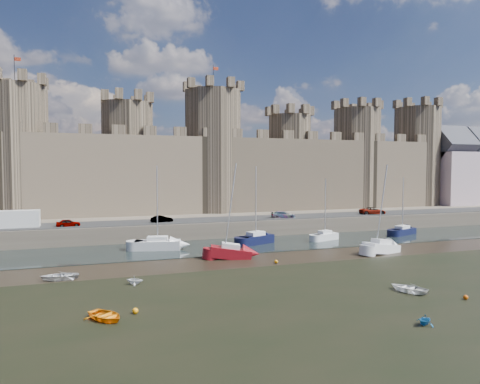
{
  "coord_description": "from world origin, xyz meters",
  "views": [
    {
      "loc": [
        -19.63,
        -31.7,
        10.53
      ],
      "look_at": [
        -1.43,
        22.0,
        7.56
      ],
      "focal_mm": 32.0,
      "sensor_mm": 36.0,
      "label": 1
    }
  ],
  "objects_px": {
    "sailboat_4": "(231,252)",
    "car_1": "(162,219)",
    "van": "(18,219)",
    "sailboat_5": "(381,247)",
    "sailboat_2": "(325,236)",
    "sailboat_1": "(256,238)",
    "sailboat_0": "(158,244)",
    "car_2": "(283,215)",
    "sailboat_3": "(402,231)",
    "dinghy_1": "(425,320)",
    "dinghy_0": "(106,316)",
    "car_3": "(373,211)",
    "car_0": "(68,223)"
  },
  "relations": [
    {
      "from": "car_2",
      "to": "sailboat_2",
      "type": "height_order",
      "value": "sailboat_2"
    },
    {
      "from": "sailboat_4",
      "to": "car_1",
      "type": "bearing_deg",
      "value": 122.14
    },
    {
      "from": "dinghy_0",
      "to": "dinghy_1",
      "type": "height_order",
      "value": "dinghy_1"
    },
    {
      "from": "car_3",
      "to": "sailboat_4",
      "type": "distance_m",
      "value": 36.04
    },
    {
      "from": "sailboat_1",
      "to": "sailboat_5",
      "type": "height_order",
      "value": "sailboat_5"
    },
    {
      "from": "sailboat_1",
      "to": "dinghy_1",
      "type": "relative_size",
      "value": 7.88
    },
    {
      "from": "car_2",
      "to": "sailboat_4",
      "type": "height_order",
      "value": "sailboat_4"
    },
    {
      "from": "van",
      "to": "sailboat_0",
      "type": "distance_m",
      "value": 20.27
    },
    {
      "from": "car_2",
      "to": "car_3",
      "type": "height_order",
      "value": "car_3"
    },
    {
      "from": "dinghy_0",
      "to": "car_3",
      "type": "bearing_deg",
      "value": 1.44
    },
    {
      "from": "sailboat_3",
      "to": "sailboat_4",
      "type": "xyz_separation_m",
      "value": [
        -31.65,
        -8.48,
        0.08
      ]
    },
    {
      "from": "sailboat_2",
      "to": "sailboat_1",
      "type": "bearing_deg",
      "value": 161.34
    },
    {
      "from": "van",
      "to": "sailboat_4",
      "type": "height_order",
      "value": "sailboat_4"
    },
    {
      "from": "sailboat_3",
      "to": "van",
      "type": "bearing_deg",
      "value": 149.97
    },
    {
      "from": "van",
      "to": "sailboat_5",
      "type": "distance_m",
      "value": 48.78
    },
    {
      "from": "sailboat_0",
      "to": "sailboat_1",
      "type": "distance_m",
      "value": 13.75
    },
    {
      "from": "sailboat_0",
      "to": "dinghy_1",
      "type": "relative_size",
      "value": 7.94
    },
    {
      "from": "car_2",
      "to": "sailboat_3",
      "type": "height_order",
      "value": "sailboat_3"
    },
    {
      "from": "sailboat_0",
      "to": "sailboat_4",
      "type": "xyz_separation_m",
      "value": [
        7.47,
        -8.09,
        -0.03
      ]
    },
    {
      "from": "van",
      "to": "sailboat_5",
      "type": "xyz_separation_m",
      "value": [
        44.26,
        -20.3,
        -2.92
      ]
    },
    {
      "from": "sailboat_1",
      "to": "sailboat_5",
      "type": "relative_size",
      "value": 0.97
    },
    {
      "from": "car_2",
      "to": "van",
      "type": "height_order",
      "value": "van"
    },
    {
      "from": "sailboat_4",
      "to": "van",
      "type": "bearing_deg",
      "value": 159.44
    },
    {
      "from": "car_3",
      "to": "sailboat_2",
      "type": "xyz_separation_m",
      "value": [
        -14.77,
        -8.87,
        -2.39
      ]
    },
    {
      "from": "van",
      "to": "sailboat_4",
      "type": "xyz_separation_m",
      "value": [
        25.27,
        -17.36,
        -2.9
      ]
    },
    {
      "from": "car_2",
      "to": "sailboat_3",
      "type": "bearing_deg",
      "value": -98.81
    },
    {
      "from": "car_2",
      "to": "sailboat_0",
      "type": "relative_size",
      "value": 0.37
    },
    {
      "from": "sailboat_1",
      "to": "sailboat_5",
      "type": "bearing_deg",
      "value": -64.67
    },
    {
      "from": "car_0",
      "to": "sailboat_3",
      "type": "relative_size",
      "value": 0.35
    },
    {
      "from": "car_1",
      "to": "car_2",
      "type": "bearing_deg",
      "value": -103.13
    },
    {
      "from": "van",
      "to": "sailboat_5",
      "type": "bearing_deg",
      "value": -25.62
    },
    {
      "from": "car_2",
      "to": "sailboat_0",
      "type": "distance_m",
      "value": 23.42
    },
    {
      "from": "car_0",
      "to": "dinghy_1",
      "type": "xyz_separation_m",
      "value": [
        24.65,
        -41.39,
        -2.68
      ]
    },
    {
      "from": "sailboat_5",
      "to": "sailboat_2",
      "type": "bearing_deg",
      "value": 84.42
    },
    {
      "from": "sailboat_5",
      "to": "sailboat_0",
      "type": "bearing_deg",
      "value": 141.89
    },
    {
      "from": "sailboat_2",
      "to": "dinghy_1",
      "type": "relative_size",
      "value": 6.57
    },
    {
      "from": "car_2",
      "to": "dinghy_1",
      "type": "bearing_deg",
      "value": -175.54
    },
    {
      "from": "dinghy_1",
      "to": "sailboat_5",
      "type": "bearing_deg",
      "value": -52.16
    },
    {
      "from": "sailboat_3",
      "to": "car_1",
      "type": "bearing_deg",
      "value": 145.92
    },
    {
      "from": "sailboat_4",
      "to": "dinghy_0",
      "type": "distance_m",
      "value": 22.35
    },
    {
      "from": "sailboat_0",
      "to": "car_3",
      "type": "bearing_deg",
      "value": 25.99
    },
    {
      "from": "car_0",
      "to": "sailboat_2",
      "type": "bearing_deg",
      "value": -109.07
    },
    {
      "from": "sailboat_5",
      "to": "sailboat_3",
      "type": "bearing_deg",
      "value": 26.56
    },
    {
      "from": "dinghy_1",
      "to": "car_3",
      "type": "bearing_deg",
      "value": -53.45
    },
    {
      "from": "car_2",
      "to": "dinghy_0",
      "type": "relative_size",
      "value": 1.3
    },
    {
      "from": "car_0",
      "to": "sailboat_1",
      "type": "bearing_deg",
      "value": -113.86
    },
    {
      "from": "sailboat_0",
      "to": "sailboat_2",
      "type": "height_order",
      "value": "sailboat_0"
    },
    {
      "from": "sailboat_4",
      "to": "car_0",
      "type": "bearing_deg",
      "value": 152.81
    },
    {
      "from": "car_2",
      "to": "sailboat_1",
      "type": "distance_m",
      "value": 11.79
    },
    {
      "from": "car_0",
      "to": "dinghy_1",
      "type": "height_order",
      "value": "car_0"
    }
  ]
}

